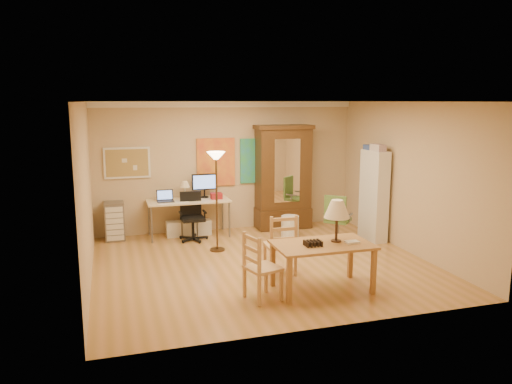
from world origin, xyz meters
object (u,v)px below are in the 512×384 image
object	(u,v)px
dining_table	(328,234)
office_chair_black	(193,227)
armoire	(283,184)
bookshelf	(374,196)
computer_desk	(190,214)
office_chair_green	(337,230)

from	to	relation	value
dining_table	office_chair_black	distance (m)	3.52
office_chair_black	armoire	size ratio (longest dim) A/B	0.43
armoire	bookshelf	bearing A→B (deg)	-45.04
armoire	computer_desk	bearing A→B (deg)	-177.70
office_chair_black	dining_table	bearing A→B (deg)	-65.49
computer_desk	bookshelf	size ratio (longest dim) A/B	0.93
bookshelf	dining_table	bearing A→B (deg)	-132.26
office_chair_green	armoire	size ratio (longest dim) A/B	0.43
computer_desk	armoire	xyz separation A→B (m)	(2.03, 0.08, 0.51)
office_chair_green	bookshelf	world-z (taller)	bookshelf
computer_desk	office_chair_green	bearing A→B (deg)	-26.74
dining_table	office_chair_green	bearing A→B (deg)	60.87
office_chair_green	bookshelf	distance (m)	1.00
computer_desk	armoire	size ratio (longest dim) A/B	0.74
office_chair_black	office_chair_green	distance (m)	2.83
dining_table	office_chair_green	xyz separation A→B (m)	(1.21, 2.17, -0.58)
armoire	bookshelf	distance (m)	1.97
dining_table	bookshelf	world-z (taller)	bookshelf
bookshelf	office_chair_green	bearing A→B (deg)	-178.63
computer_desk	armoire	world-z (taller)	armoire
computer_desk	office_chair_black	world-z (taller)	computer_desk
computer_desk	office_chair_green	size ratio (longest dim) A/B	1.72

